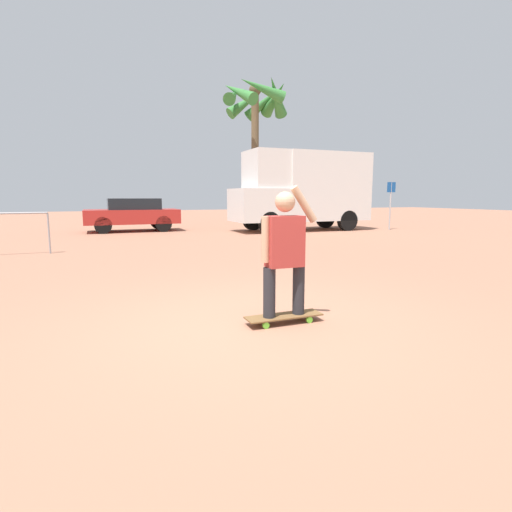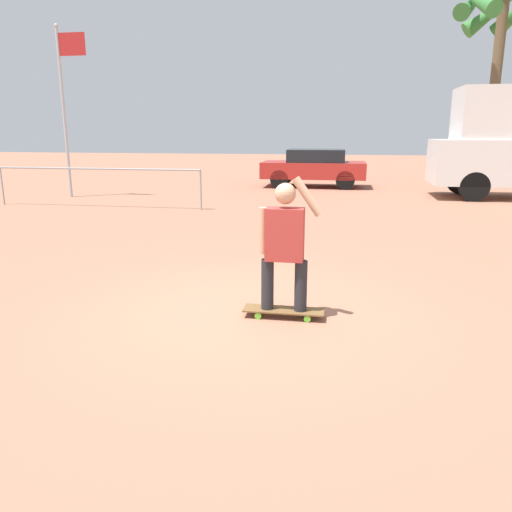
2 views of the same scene
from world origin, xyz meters
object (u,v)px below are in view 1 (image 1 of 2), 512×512
(palm_tree_near_van, at_px, (256,105))
(street_sign, at_px, (391,199))
(parked_car_red, at_px, (133,214))
(camper_van, at_px, (304,189))
(person_skateboarder, at_px, (285,247))
(skateboard, at_px, (284,317))

(palm_tree_near_van, bearing_deg, street_sign, -60.20)
(parked_car_red, bearing_deg, camper_van, -18.20)
(camper_van, height_order, palm_tree_near_van, palm_tree_near_van)
(person_skateboarder, bearing_deg, street_sign, 45.07)
(person_skateboarder, xyz_separation_m, palm_tree_near_van, (6.43, 16.76, 5.47))
(skateboard, bearing_deg, street_sign, 45.07)
(camper_van, bearing_deg, parked_car_red, 161.80)
(street_sign, bearing_deg, camper_van, 162.45)
(skateboard, xyz_separation_m, parked_car_red, (-0.48, 13.67, 0.67))
(person_skateboarder, relative_size, palm_tree_near_van, 0.20)
(skateboard, bearing_deg, camper_van, 60.39)
(palm_tree_near_van, height_order, street_sign, palm_tree_near_van)
(palm_tree_near_van, bearing_deg, skateboard, -110.98)
(person_skateboarder, bearing_deg, skateboard, -0.00)
(street_sign, bearing_deg, parked_car_red, 162.02)
(palm_tree_near_van, distance_m, street_sign, 9.06)
(palm_tree_near_van, xyz_separation_m, street_sign, (3.75, -6.55, -5.00))
(parked_car_red, height_order, street_sign, street_sign)
(skateboard, bearing_deg, person_skateboarder, 180.00)
(skateboard, height_order, palm_tree_near_van, palm_tree_near_van)
(palm_tree_near_van, bearing_deg, person_skateboarder, -110.99)
(skateboard, distance_m, parked_car_red, 13.69)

